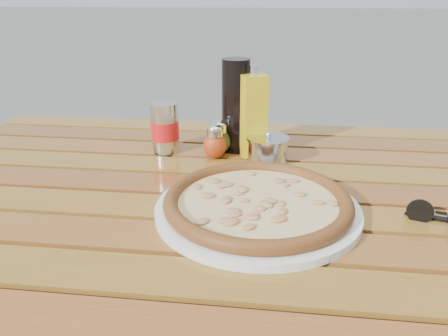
# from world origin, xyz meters

# --- Properties ---
(table) EXTENTS (1.40, 0.90, 0.75)m
(table) POSITION_xyz_m (0.00, -0.00, 0.67)
(table) COLOR #361B0C
(table) RESTS_ON ground
(plate) EXTENTS (0.36, 0.36, 0.01)m
(plate) POSITION_xyz_m (0.07, -0.11, 0.76)
(plate) COLOR white
(plate) RESTS_ON table
(pizza) EXTENTS (0.34, 0.34, 0.03)m
(pizza) POSITION_xyz_m (0.07, -0.11, 0.77)
(pizza) COLOR #FFEDB6
(pizza) RESTS_ON plate
(pepper_shaker) EXTENTS (0.06, 0.06, 0.08)m
(pepper_shaker) POSITION_xyz_m (-0.04, 0.16, 0.79)
(pepper_shaker) COLOR #B73C14
(pepper_shaker) RESTS_ON table
(oregano_shaker) EXTENTS (0.06, 0.06, 0.08)m
(oregano_shaker) POSITION_xyz_m (-0.03, 0.19, 0.79)
(oregano_shaker) COLOR #354019
(oregano_shaker) RESTS_ON table
(dark_bottle) EXTENTS (0.08, 0.08, 0.22)m
(dark_bottle) POSITION_xyz_m (0.00, 0.22, 0.86)
(dark_bottle) COLOR black
(dark_bottle) RESTS_ON table
(soda_can) EXTENTS (0.07, 0.07, 0.12)m
(soda_can) POSITION_xyz_m (-0.16, 0.18, 0.81)
(soda_can) COLOR silver
(soda_can) RESTS_ON table
(olive_oil_cruet) EXTENTS (0.07, 0.07, 0.21)m
(olive_oil_cruet) POSITION_xyz_m (0.05, 0.19, 0.85)
(olive_oil_cruet) COLOR gold
(olive_oil_cruet) RESTS_ON table
(parmesan_tin) EXTENTS (0.10, 0.10, 0.07)m
(parmesan_tin) POSITION_xyz_m (0.09, 0.14, 0.78)
(parmesan_tin) COLOR silver
(parmesan_tin) RESTS_ON table
(sunglasses) EXTENTS (0.11, 0.05, 0.04)m
(sunglasses) POSITION_xyz_m (0.38, -0.11, 0.77)
(sunglasses) COLOR black
(sunglasses) RESTS_ON table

